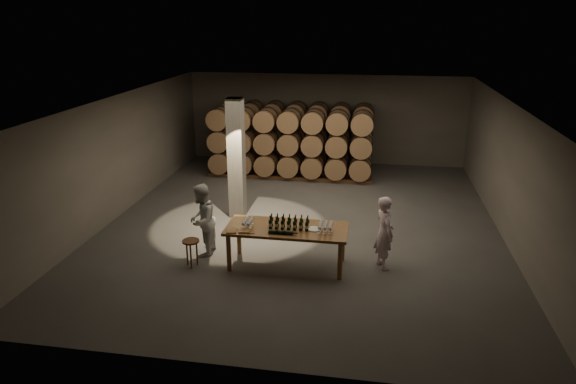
% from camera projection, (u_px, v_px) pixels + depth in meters
% --- Properties ---
extents(room, '(12.00, 12.00, 12.00)m').
position_uv_depth(room, '(236.00, 159.00, 13.51)').
color(room, '#4F4D4A').
rests_on(room, ground).
extents(tasting_table, '(2.60, 1.10, 0.90)m').
position_uv_depth(tasting_table, '(287.00, 232.00, 10.98)').
color(tasting_table, brown).
rests_on(tasting_table, ground).
extents(barrel_stack_back, '(5.48, 0.95, 2.31)m').
position_uv_depth(barrel_stack_back, '(296.00, 134.00, 18.17)').
color(barrel_stack_back, brown).
rests_on(barrel_stack_back, ground).
extents(barrel_stack_front, '(5.48, 0.95, 2.31)m').
position_uv_depth(barrel_stack_front, '(290.00, 143.00, 16.87)').
color(barrel_stack_front, brown).
rests_on(barrel_stack_front, ground).
extents(bottle_cluster, '(0.85, 0.22, 0.30)m').
position_uv_depth(bottle_cluster, '(289.00, 224.00, 10.87)').
color(bottle_cluster, black).
rests_on(bottle_cluster, tasting_table).
extents(lying_bottles, '(0.62, 0.08, 0.08)m').
position_uv_depth(lying_bottles, '(281.00, 232.00, 10.60)').
color(lying_bottles, black).
rests_on(lying_bottles, tasting_table).
extents(glass_cluster_left, '(0.19, 0.41, 0.17)m').
position_uv_depth(glass_cluster_left, '(248.00, 221.00, 10.94)').
color(glass_cluster_left, silver).
rests_on(glass_cluster_left, tasting_table).
extents(glass_cluster_right, '(0.30, 0.41, 0.17)m').
position_uv_depth(glass_cluster_right, '(326.00, 225.00, 10.75)').
color(glass_cluster_right, silver).
rests_on(glass_cluster_right, tasting_table).
extents(plate, '(0.28, 0.28, 0.02)m').
position_uv_depth(plate, '(314.00, 229.00, 10.85)').
color(plate, white).
rests_on(plate, tasting_table).
extents(notebook_near, '(0.24, 0.21, 0.03)m').
position_uv_depth(notebook_near, '(244.00, 231.00, 10.72)').
color(notebook_near, olive).
rests_on(notebook_near, tasting_table).
extents(notebook_corner, '(0.23, 0.28, 0.02)m').
position_uv_depth(notebook_corner, '(232.00, 231.00, 10.76)').
color(notebook_corner, olive).
rests_on(notebook_corner, tasting_table).
extents(pen, '(0.14, 0.04, 0.01)m').
position_uv_depth(pen, '(251.00, 234.00, 10.63)').
color(pen, black).
rests_on(pen, tasting_table).
extents(stool, '(0.37, 0.37, 0.61)m').
position_uv_depth(stool, '(191.00, 245.00, 11.05)').
color(stool, brown).
rests_on(stool, ground).
extents(person_man, '(0.60, 0.70, 1.62)m').
position_uv_depth(person_man, '(384.00, 232.00, 10.92)').
color(person_man, white).
rests_on(person_man, ground).
extents(person_woman, '(0.65, 0.82, 1.67)m').
position_uv_depth(person_woman, '(202.00, 220.00, 11.52)').
color(person_woman, silver).
rests_on(person_woman, ground).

